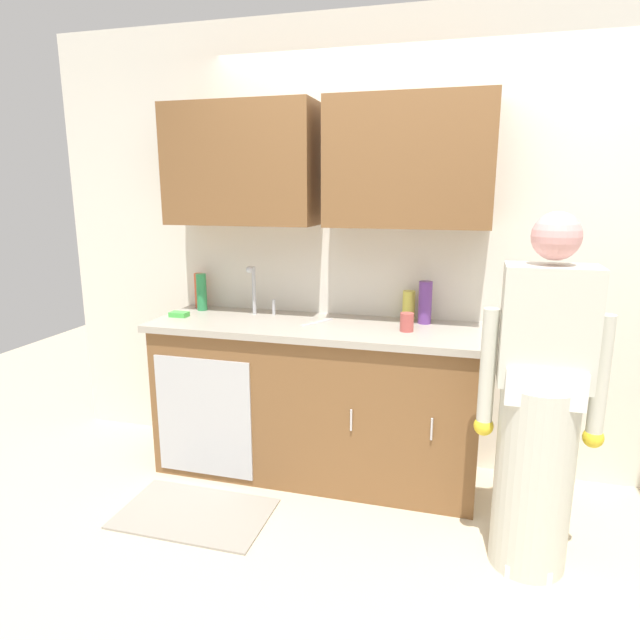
{
  "coord_description": "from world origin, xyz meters",
  "views": [
    {
      "loc": [
        0.32,
        -2.33,
        1.7
      ],
      "look_at": [
        -0.48,
        0.55,
        1.0
      ],
      "focal_mm": 31.04,
      "sensor_mm": 36.0,
      "label": 1
    }
  ],
  "objects": [
    {
      "name": "floor_mat",
      "position": [
        -1.05,
        0.05,
        0.01
      ],
      "size": [
        0.8,
        0.5,
        0.01
      ],
      "primitive_type": "cube",
      "color": "gray",
      "rests_on": "ground"
    },
    {
      "name": "sponge",
      "position": [
        -1.42,
        0.65,
        0.96
      ],
      "size": [
        0.11,
        0.07,
        0.03
      ],
      "primitive_type": "cube",
      "color": "#4CBF4C",
      "rests_on": "countertop"
    },
    {
      "name": "bottle_dish_liquid",
      "position": [
        0.06,
        0.88,
        1.06
      ],
      "size": [
        0.08,
        0.08,
        0.25
      ],
      "primitive_type": "cylinder",
      "color": "#66388C",
      "rests_on": "countertop"
    },
    {
      "name": "sink",
      "position": [
        -0.96,
        0.71,
        0.93
      ],
      "size": [
        0.5,
        0.36,
        0.35
      ],
      "color": "#B7BABF",
      "rests_on": "counter_cabinet"
    },
    {
      "name": "knife_on_counter",
      "position": [
        -0.55,
        0.72,
        0.94
      ],
      "size": [
        0.14,
        0.22,
        0.01
      ],
      "primitive_type": "cube",
      "rotation": [
        0.0,
        0.0,
        1.05
      ],
      "color": "silver",
      "rests_on": "countertop"
    },
    {
      "name": "cup_by_sink",
      "position": [
        -0.02,
        0.66,
        0.99
      ],
      "size": [
        0.08,
        0.08,
        0.1
      ],
      "primitive_type": "cylinder",
      "color": "#B24C47",
      "rests_on": "countertop"
    },
    {
      "name": "bottle_water_short",
      "position": [
        -1.43,
        0.94,
        1.06
      ],
      "size": [
        0.06,
        0.06,
        0.23
      ],
      "primitive_type": "cylinder",
      "color": "#E05933",
      "rests_on": "countertop"
    },
    {
      "name": "kitchen_wall_with_uppers",
      "position": [
        -0.14,
        0.99,
        1.48
      ],
      "size": [
        4.8,
        0.44,
        2.7
      ],
      "color": "silver",
      "rests_on": "ground"
    },
    {
      "name": "counter_cabinet",
      "position": [
        -0.55,
        0.7,
        0.45
      ],
      "size": [
        1.9,
        0.62,
        0.9
      ],
      "color": "brown",
      "rests_on": "ground"
    },
    {
      "name": "countertop",
      "position": [
        -0.55,
        0.7,
        0.92
      ],
      "size": [
        1.96,
        0.66,
        0.04
      ],
      "primitive_type": "cube",
      "color": "#A8A093",
      "rests_on": "counter_cabinet"
    },
    {
      "name": "person_at_sink",
      "position": [
        0.64,
        0.12,
        0.69
      ],
      "size": [
        0.55,
        0.34,
        1.62
      ],
      "color": "white",
      "rests_on": "ground"
    },
    {
      "name": "bottle_soap",
      "position": [
        -0.04,
        0.94,
        1.03
      ],
      "size": [
        0.08,
        0.08,
        0.18
      ],
      "primitive_type": "cylinder",
      "color": "#D8D14C",
      "rests_on": "countertop"
    },
    {
      "name": "ground_plane",
      "position": [
        0.0,
        0.0,
        0.0
      ],
      "size": [
        9.0,
        9.0,
        0.0
      ],
      "primitive_type": "plane",
      "color": "beige"
    },
    {
      "name": "bottle_water_tall",
      "position": [
        -1.37,
        0.86,
        1.06
      ],
      "size": [
        0.07,
        0.07,
        0.24
      ],
      "primitive_type": "cylinder",
      "color": "#2D8C4C",
      "rests_on": "countertop"
    }
  ]
}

